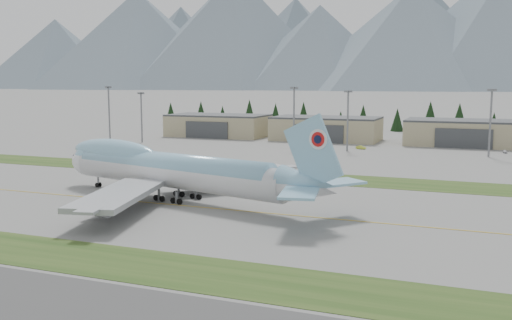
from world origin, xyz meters
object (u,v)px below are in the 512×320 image
at_px(hangar_right, 464,133).
at_px(service_vehicle_a, 291,143).
at_px(boeing_747_freighter, 171,170).
at_px(service_vehicle_b, 361,149).
at_px(service_vehicle_c, 505,153).
at_px(hangar_left, 218,125).
at_px(hangar_center, 326,128).

xyz_separation_m(hangar_right, service_vehicle_a, (-71.82, -16.59, -5.39)).
distance_m(boeing_747_freighter, service_vehicle_b, 116.37).
bearing_deg(service_vehicle_a, boeing_747_freighter, -101.28).
height_order(boeing_747_freighter, service_vehicle_a, boeing_747_freighter).
height_order(service_vehicle_b, service_vehicle_c, service_vehicle_b).
distance_m(hangar_left, service_vehicle_b, 82.96).
bearing_deg(service_vehicle_c, hangar_right, 120.87).
distance_m(hangar_right, service_vehicle_a, 73.91).
distance_m(hangar_center, service_vehicle_b, 37.86).
relative_size(boeing_747_freighter, hangar_center, 1.64).
bearing_deg(service_vehicle_c, hangar_center, 160.57).
bearing_deg(hangar_right, service_vehicle_b, -141.40).
distance_m(service_vehicle_b, service_vehicle_c, 53.63).
xyz_separation_m(boeing_747_freighter, hangar_right, (58.77, 144.59, -1.44)).
height_order(boeing_747_freighter, hangar_center, boeing_747_freighter).
height_order(hangar_left, service_vehicle_a, hangar_left).
bearing_deg(service_vehicle_c, service_vehicle_a, 173.38).
height_order(hangar_center, service_vehicle_c, hangar_center).
relative_size(hangar_right, service_vehicle_a, 12.97).
xyz_separation_m(hangar_center, service_vehicle_c, (75.25, -23.58, -5.39)).
relative_size(hangar_left, hangar_center, 1.00).
bearing_deg(service_vehicle_b, hangar_right, -33.43).
xyz_separation_m(hangar_center, service_vehicle_b, (22.04, -30.30, -5.39)).
bearing_deg(service_vehicle_a, service_vehicle_b, -39.15).
bearing_deg(hangar_center, service_vehicle_a, -125.48).
xyz_separation_m(hangar_left, service_vehicle_a, (43.18, -16.59, -5.39)).
bearing_deg(boeing_747_freighter, service_vehicle_a, 110.33).
xyz_separation_m(service_vehicle_a, service_vehicle_c, (87.08, -6.99, 0.00)).
bearing_deg(hangar_center, service_vehicle_c, -17.40).
xyz_separation_m(hangar_left, hangar_right, (115.00, 0.00, 0.00)).
height_order(boeing_747_freighter, hangar_right, boeing_747_freighter).
height_order(hangar_left, service_vehicle_b, hangar_left).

